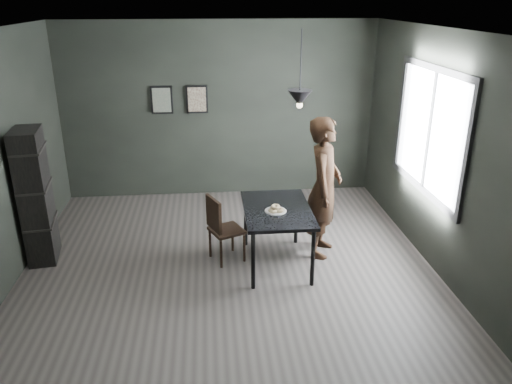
{
  "coord_description": "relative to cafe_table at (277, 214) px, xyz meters",
  "views": [
    {
      "loc": [
        -0.19,
        -5.44,
        3.13
      ],
      "look_at": [
        0.35,
        0.05,
        0.95
      ],
      "focal_mm": 35.0,
      "sensor_mm": 36.0,
      "label": 1
    }
  ],
  "objects": [
    {
      "name": "ceiling",
      "position": [
        -0.6,
        0.0,
        2.13
      ],
      "size": [
        5.0,
        5.0,
        0.02
      ],
      "color": "silver",
      "rests_on": "ground"
    },
    {
      "name": "framed_print_left",
      "position": [
        -1.5,
        2.47,
        0.93
      ],
      "size": [
        0.34,
        0.04,
        0.44
      ],
      "color": "black",
      "rests_on": "ground"
    },
    {
      "name": "framed_print_right",
      "position": [
        -0.95,
        2.47,
        0.93
      ],
      "size": [
        0.34,
        0.04,
        0.44
      ],
      "color": "black",
      "rests_on": "ground"
    },
    {
      "name": "cafe_table",
      "position": [
        0.0,
        0.0,
        0.0
      ],
      "size": [
        0.8,
        1.2,
        0.75
      ],
      "color": "black",
      "rests_on": "ground"
    },
    {
      "name": "back_wall",
      "position": [
        -0.6,
        2.5,
        0.73
      ],
      "size": [
        5.0,
        0.1,
        2.8
      ],
      "primitive_type": "cube",
      "color": "black",
      "rests_on": "ground"
    },
    {
      "name": "white_plate",
      "position": [
        -0.03,
        -0.11,
        0.08
      ],
      "size": [
        0.23,
        0.23,
        0.01
      ],
      "primitive_type": "cylinder",
      "color": "white",
      "rests_on": "cafe_table"
    },
    {
      "name": "ground",
      "position": [
        -0.6,
        0.0,
        -0.67
      ],
      "size": [
        5.0,
        5.0,
        0.0
      ],
      "primitive_type": "plane",
      "color": "#3B3633",
      "rests_on": "ground"
    },
    {
      "name": "wood_chair",
      "position": [
        -0.68,
        0.14,
        -0.18
      ],
      "size": [
        0.49,
        0.49,
        0.86
      ],
      "rotation": [
        0.0,
        0.0,
        0.42
      ],
      "color": "black",
      "rests_on": "ground"
    },
    {
      "name": "donut_pile",
      "position": [
        -0.03,
        -0.11,
        0.12
      ],
      "size": [
        0.19,
        0.18,
        0.08
      ],
      "rotation": [
        0.0,
        0.0,
        -0.36
      ],
      "color": "beige",
      "rests_on": "white_plate"
    },
    {
      "name": "window_assembly",
      "position": [
        1.87,
        0.2,
        0.93
      ],
      "size": [
        0.04,
        1.96,
        1.56
      ],
      "color": "white",
      "rests_on": "ground"
    },
    {
      "name": "shelf_unit",
      "position": [
        -2.92,
        0.44,
        0.17
      ],
      "size": [
        0.39,
        0.6,
        1.68
      ],
      "primitive_type": "cube",
      "rotation": [
        0.0,
        0.0,
        0.14
      ],
      "color": "black",
      "rests_on": "ground"
    },
    {
      "name": "woman",
      "position": [
        0.62,
        0.25,
        0.23
      ],
      "size": [
        0.64,
        0.77,
        1.79
      ],
      "primitive_type": "imported",
      "rotation": [
        0.0,
        0.0,
        1.2
      ],
      "color": "black",
      "rests_on": "ground"
    },
    {
      "name": "pendant_lamp",
      "position": [
        0.25,
        0.1,
        1.38
      ],
      "size": [
        0.28,
        0.28,
        0.86
      ],
      "color": "black",
      "rests_on": "ground"
    }
  ]
}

